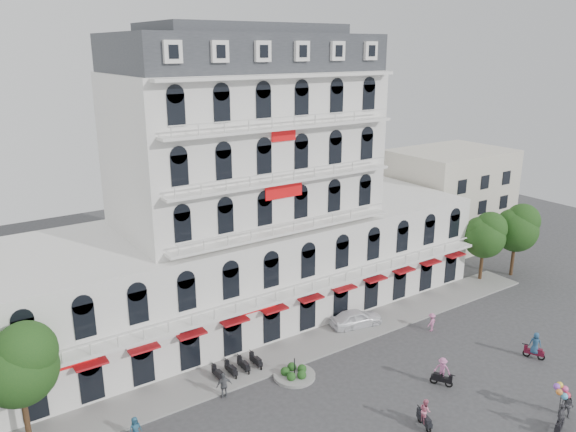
{
  "coord_description": "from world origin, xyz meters",
  "views": [
    {
      "loc": [
        -24.25,
        -24.44,
        23.95
      ],
      "look_at": [
        -0.87,
        10.0,
        11.39
      ],
      "focal_mm": 35.0,
      "sensor_mm": 36.0,
      "label": 1
    }
  ],
  "objects_px": {
    "rider_northeast": "(561,418)",
    "rider_east": "(535,345)",
    "parked_car": "(356,318)",
    "rider_southwest": "(425,413)",
    "rider_center": "(442,371)",
    "balloon_vendor": "(566,400)"
  },
  "relations": [
    {
      "from": "rider_northeast",
      "to": "rider_east",
      "type": "bearing_deg",
      "value": -157.66
    },
    {
      "from": "parked_car",
      "to": "rider_northeast",
      "type": "height_order",
      "value": "rider_northeast"
    },
    {
      "from": "rider_southwest",
      "to": "rider_center",
      "type": "height_order",
      "value": "rider_center"
    },
    {
      "from": "rider_east",
      "to": "rider_northeast",
      "type": "xyz_separation_m",
      "value": [
        -6.92,
        -6.29,
        -0.06
      ]
    },
    {
      "from": "rider_east",
      "to": "rider_northeast",
      "type": "height_order",
      "value": "rider_east"
    },
    {
      "from": "rider_southwest",
      "to": "rider_northeast",
      "type": "distance_m",
      "value": 8.61
    },
    {
      "from": "rider_northeast",
      "to": "balloon_vendor",
      "type": "relative_size",
      "value": 0.9
    },
    {
      "from": "parked_car",
      "to": "rider_southwest",
      "type": "distance_m",
      "value": 14.18
    },
    {
      "from": "parked_car",
      "to": "balloon_vendor",
      "type": "height_order",
      "value": "balloon_vendor"
    },
    {
      "from": "rider_northeast",
      "to": "balloon_vendor",
      "type": "distance_m",
      "value": 2.01
    },
    {
      "from": "rider_east",
      "to": "rider_northeast",
      "type": "bearing_deg",
      "value": 106.71
    },
    {
      "from": "parked_car",
      "to": "rider_center",
      "type": "height_order",
      "value": "rider_center"
    },
    {
      "from": "rider_southwest",
      "to": "rider_northeast",
      "type": "bearing_deg",
      "value": -110.53
    },
    {
      "from": "parked_car",
      "to": "rider_east",
      "type": "distance_m",
      "value": 14.66
    },
    {
      "from": "rider_southwest",
      "to": "rider_center",
      "type": "xyz_separation_m",
      "value": [
        4.63,
        2.61,
        0.13
      ]
    },
    {
      "from": "rider_northeast",
      "to": "rider_center",
      "type": "xyz_separation_m",
      "value": [
        -2.16,
        7.9,
        0.13
      ]
    },
    {
      "from": "parked_car",
      "to": "rider_east",
      "type": "bearing_deg",
      "value": -133.84
    },
    {
      "from": "parked_car",
      "to": "rider_center",
      "type": "relative_size",
      "value": 2.08
    },
    {
      "from": "balloon_vendor",
      "to": "rider_east",
      "type": "bearing_deg",
      "value": 47.45
    },
    {
      "from": "parked_car",
      "to": "rider_center",
      "type": "distance_m",
      "value": 10.52
    },
    {
      "from": "rider_northeast",
      "to": "parked_car",
      "type": "bearing_deg",
      "value": -105.67
    },
    {
      "from": "rider_northeast",
      "to": "balloon_vendor",
      "type": "xyz_separation_m",
      "value": [
        1.85,
        0.76,
        0.17
      ]
    }
  ]
}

